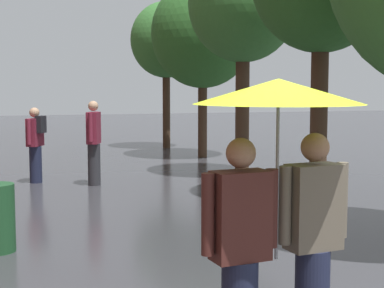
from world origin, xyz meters
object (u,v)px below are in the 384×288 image
Objects in this scene: street_tree_4 at (166,41)px; couple_under_umbrella at (278,171)px; street_tree_3 at (203,34)px; street_tree_2 at (243,5)px; pedestrian_walking_far at (94,142)px; pedestrian_walking_midground at (36,143)px.

couple_under_umbrella is at bearing -101.78° from street_tree_4.
street_tree_3 is 2.76m from street_tree_4.
street_tree_2 is at bearing -94.54° from street_tree_3.
pedestrian_walking_far is (-3.68, -3.95, -2.65)m from street_tree_3.
pedestrian_walking_midground is (-4.52, 0.51, -2.99)m from street_tree_2.
street_tree_3 is at bearing 34.14° from pedestrian_walking_midground.
street_tree_3 reaches higher than street_tree_4.
street_tree_3 is at bearing 74.13° from couple_under_umbrella.
pedestrian_walking_midground is 0.92× the size of pedestrian_walking_far.
street_tree_3 reaches higher than couple_under_umbrella.
pedestrian_walking_far is (1.14, -0.69, 0.04)m from pedestrian_walking_midground.
couple_under_umbrella is at bearing -105.87° from street_tree_3.
street_tree_4 is 15.50m from couple_under_umbrella.
street_tree_2 is 2.96× the size of pedestrian_walking_far.
couple_under_umbrella is 9.15m from pedestrian_walking_midground.
pedestrian_walking_far is at bearing -116.38° from street_tree_4.
street_tree_3 reaches higher than pedestrian_walking_far.
street_tree_2 is at bearing 3.11° from pedestrian_walking_far.
street_tree_4 is at bearing 78.22° from couple_under_umbrella.
street_tree_4 reaches higher than pedestrian_walking_far.
pedestrian_walking_far is (-0.18, 8.35, -0.55)m from couple_under_umbrella.
street_tree_2 is 9.42m from couple_under_umbrella.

